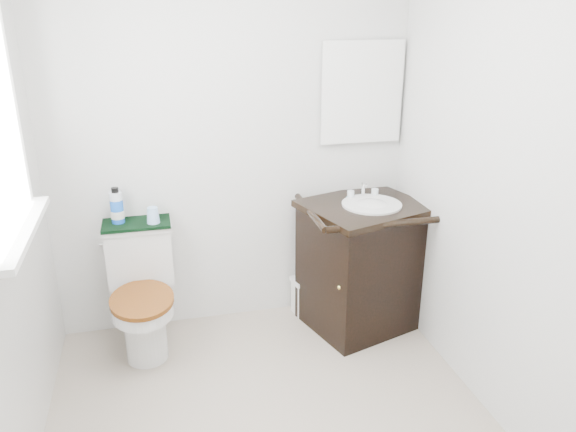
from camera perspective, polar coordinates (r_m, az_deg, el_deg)
name	(u,v)px	position (r m, az deg, el deg)	size (l,w,h in m)	color
wall_back	(231,139)	(3.42, -5.81, 7.80)	(2.40, 2.40, 0.00)	silver
wall_front	(397,387)	(1.27, 11.02, -16.67)	(2.40, 2.40, 0.00)	silver
wall_right	(512,184)	(2.73, 21.80, 3.02)	(2.40, 2.40, 0.00)	silver
mirror	(362,93)	(3.56, 7.51, 12.32)	(0.50, 0.02, 0.60)	silver
toilet	(143,296)	(3.49, -14.51, -7.90)	(0.40, 0.61, 0.74)	silver
vanity	(362,262)	(3.59, 7.58, -4.62)	(0.84, 0.77, 0.92)	black
trash_bin	(306,295)	(3.80, 1.79, -7.99)	(0.20, 0.17, 0.26)	white
towel	(136,224)	(3.42, -15.15, -0.75)	(0.39, 0.22, 0.02)	black
mouthwash_bottle	(117,207)	(3.41, -17.00, 0.90)	(0.07, 0.07, 0.21)	blue
cup	(153,215)	(3.37, -13.56, 0.09)	(0.08, 0.08, 0.09)	#92BDEF
soap_bar	(351,197)	(3.54, 6.39, 1.96)	(0.06, 0.04, 0.02)	#186874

